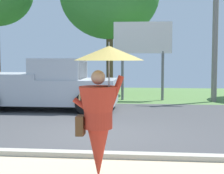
# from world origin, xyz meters

# --- Properties ---
(ground_plane) EXTENTS (40.00, 22.00, 0.20)m
(ground_plane) POSITION_xyz_m (0.00, 2.95, -0.05)
(ground_plane) COLOR #424244
(monk_pedestrian) EXTENTS (1.11, 1.07, 2.13)m
(monk_pedestrian) POSITION_xyz_m (0.48, -3.19, 1.13)
(monk_pedestrian) COLOR #B22D1E
(monk_pedestrian) RESTS_ON ground_plane
(pickup_truck) EXTENTS (5.20, 2.28, 1.88)m
(pickup_truck) POSITION_xyz_m (-2.53, 4.07, 0.87)
(pickup_truck) COLOR #ADB2BA
(pickup_truck) RESTS_ON ground_plane
(utility_pole) EXTENTS (1.80, 0.24, 6.70)m
(utility_pole) POSITION_xyz_m (4.04, 7.08, 3.53)
(utility_pole) COLOR gray
(utility_pole) RESTS_ON ground_plane
(roadside_billboard) EXTENTS (2.60, 0.12, 3.50)m
(roadside_billboard) POSITION_xyz_m (0.94, 7.38, 2.55)
(roadside_billboard) COLOR slate
(roadside_billboard) RESTS_ON ground_plane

